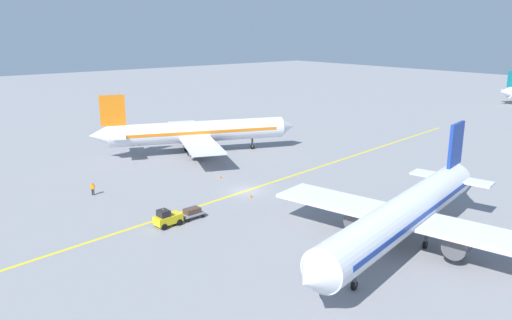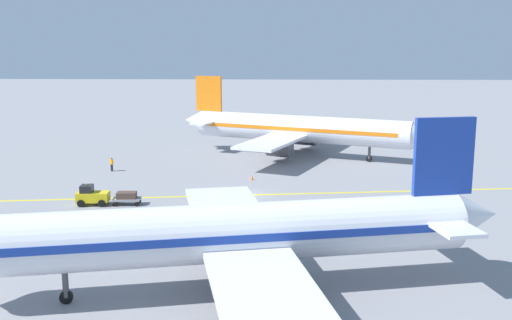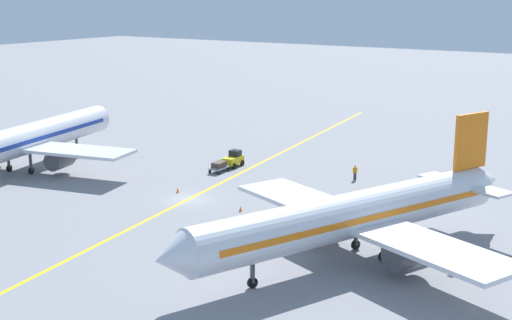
# 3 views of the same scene
# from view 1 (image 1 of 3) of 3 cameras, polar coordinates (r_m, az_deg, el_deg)

# --- Properties ---
(ground_plane) EXTENTS (400.00, 400.00, 0.00)m
(ground_plane) POSITION_cam_1_polar(r_m,az_deg,el_deg) (66.50, -1.16, -3.55)
(ground_plane) COLOR gray
(apron_yellow_centreline) EXTENTS (16.24, 119.00, 0.01)m
(apron_yellow_centreline) POSITION_cam_1_polar(r_m,az_deg,el_deg) (66.50, -1.16, -3.55)
(apron_yellow_centreline) COLOR yellow
(apron_yellow_centreline) RESTS_ON ground
(airplane_at_gate) EXTENTS (27.90, 34.02, 10.60)m
(airplane_at_gate) POSITION_cam_1_polar(r_m,az_deg,el_deg) (86.33, -6.84, 3.18)
(airplane_at_gate) COLOR silver
(airplane_at_gate) RESTS_ON ground
(airplane_adjacent_stand) EXTENTS (28.47, 35.28, 10.60)m
(airplane_adjacent_stand) POSITION_cam_1_polar(r_m,az_deg,el_deg) (50.26, 16.74, -5.89)
(airplane_adjacent_stand) COLOR silver
(airplane_adjacent_stand) RESTS_ON ground
(baggage_tug_white) EXTENTS (1.91, 3.09, 2.11)m
(baggage_tug_white) POSITION_cam_1_polar(r_m,az_deg,el_deg) (55.55, -10.11, -6.57)
(baggage_tug_white) COLOR gold
(baggage_tug_white) RESTS_ON ground
(baggage_cart_trailing) EXTENTS (1.55, 2.68, 1.24)m
(baggage_cart_trailing) POSITION_cam_1_polar(r_m,az_deg,el_deg) (57.29, -7.31, -5.94)
(baggage_cart_trailing) COLOR gray
(baggage_cart_trailing) RESTS_ON ground
(ground_crew_worker) EXTENTS (0.39, 0.49, 1.68)m
(ground_crew_worker) POSITION_cam_1_polar(r_m,az_deg,el_deg) (67.94, -18.16, -3.10)
(ground_crew_worker) COLOR #23232D
(ground_crew_worker) RESTS_ON ground
(traffic_cone_near_nose) EXTENTS (0.32, 0.32, 0.55)m
(traffic_cone_near_nose) POSITION_cam_1_polar(r_m,az_deg,el_deg) (72.13, -4.11, -1.88)
(traffic_cone_near_nose) COLOR orange
(traffic_cone_near_nose) RESTS_ON ground
(traffic_cone_mid_apron) EXTENTS (0.32, 0.32, 0.55)m
(traffic_cone_mid_apron) POSITION_cam_1_polar(r_m,az_deg,el_deg) (63.82, -0.63, -4.08)
(traffic_cone_mid_apron) COLOR orange
(traffic_cone_mid_apron) RESTS_ON ground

